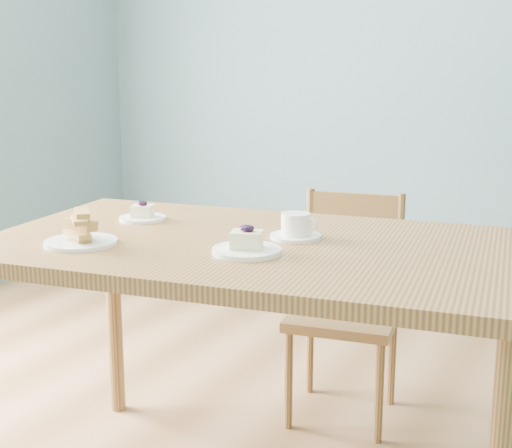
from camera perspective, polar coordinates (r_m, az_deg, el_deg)
name	(u,v)px	position (r m, az deg, el deg)	size (l,w,h in m)	color
room	(268,32)	(1.73, 0.99, 15.07)	(5.01, 5.01, 2.71)	#A6754D
dining_table	(254,269)	(1.99, -0.14, -3.59)	(1.60, 1.07, 0.80)	olive
dining_chair	(346,305)	(2.64, 7.20, -6.42)	(0.43, 0.42, 0.82)	olive
cheesecake_plate_near	(247,246)	(1.84, -0.75, -1.78)	(0.18, 0.18, 0.08)	white
cheesecake_plate_far	(142,215)	(2.27, -9.07, 0.70)	(0.15, 0.15, 0.06)	white
coffee_cup	(296,228)	(2.00, 3.22, -0.29)	(0.14, 0.14, 0.07)	white
biscotti_plate	(80,234)	(1.99, -13.87, -0.74)	(0.20, 0.20, 0.09)	white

